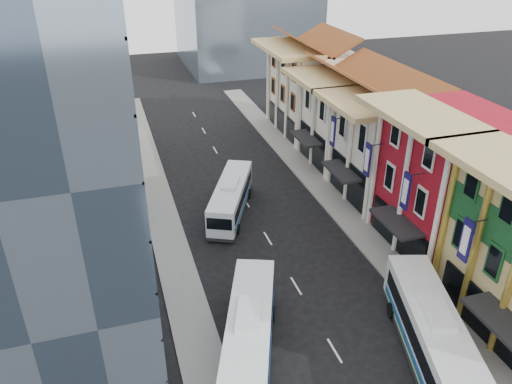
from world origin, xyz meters
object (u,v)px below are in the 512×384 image
object	(u,v)px
office_tower	(23,105)
bus_left_far	(231,197)
bus_right	(431,333)
bus_left_near	(249,334)

from	to	relation	value
office_tower	bus_left_far	size ratio (longest dim) A/B	2.73
bus_left_far	bus_right	distance (m)	22.76
office_tower	bus_right	world-z (taller)	office_tower
office_tower	bus_left_far	world-z (taller)	office_tower
bus_left_near	bus_left_far	bearing A→B (deg)	99.95
bus_left_near	office_tower	bearing A→B (deg)	160.31
office_tower	bus_left_far	distance (m)	21.66
bus_left_far	bus_right	world-z (taller)	bus_right
bus_right	bus_left_far	bearing A→B (deg)	125.71
bus_left_near	bus_left_far	distance (m)	18.48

